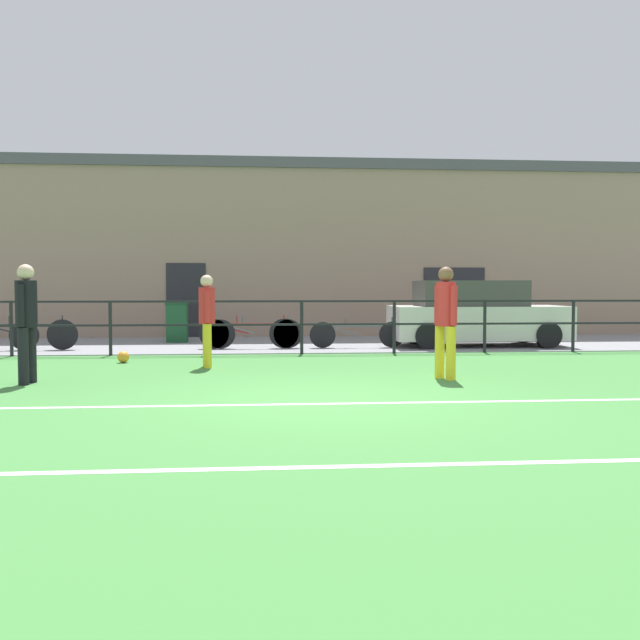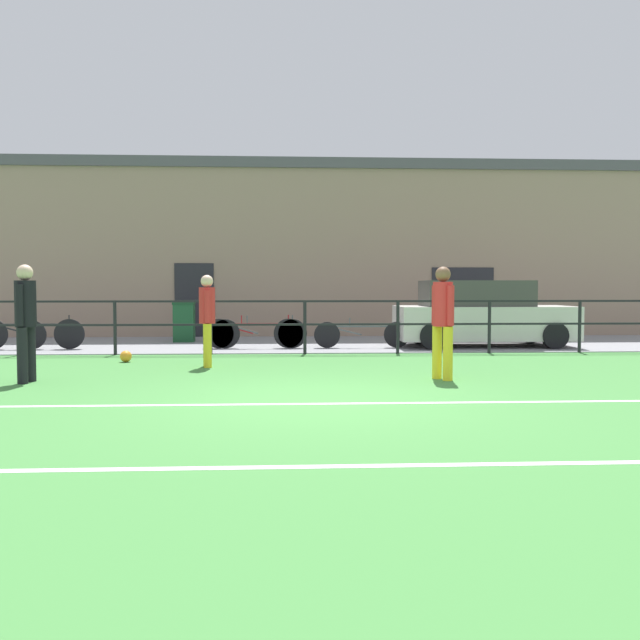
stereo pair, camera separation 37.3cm
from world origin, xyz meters
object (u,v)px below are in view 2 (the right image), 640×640
at_px(soccer_ball_match, 126,356).
at_px(trash_bin_0, 184,321).
at_px(bicycle_parked_3, 254,333).
at_px(bicycle_parked_1, 362,334).
at_px(player_winger, 207,315).
at_px(player_goalkeeper, 26,316).
at_px(bicycle_parked_0, 31,334).
at_px(player_striker, 443,316).
at_px(bicycle_parked_4, 259,333).
at_px(parked_car_red, 482,315).

distance_m(soccer_ball_match, trash_bin_0, 4.64).
height_order(bicycle_parked_3, trash_bin_0, trash_bin_0).
distance_m(bicycle_parked_1, bicycle_parked_3, 2.50).
xyz_separation_m(player_winger, bicycle_parked_3, (0.68, 3.49, -0.56)).
distance_m(player_goalkeeper, bicycle_parked_1, 7.85).
relative_size(bicycle_parked_1, bicycle_parked_3, 0.98).
xyz_separation_m(bicycle_parked_0, trash_bin_0, (3.16, 1.97, 0.17)).
relative_size(soccer_ball_match, trash_bin_0, 0.21).
bearing_deg(soccer_ball_match, bicycle_parked_1, 28.56).
relative_size(player_striker, player_winger, 1.06).
xyz_separation_m(player_goalkeeper, bicycle_parked_0, (-1.87, 5.39, -0.63)).
xyz_separation_m(bicycle_parked_0, bicycle_parked_1, (7.53, 0.00, -0.04)).
distance_m(player_goalkeeper, player_striker, 6.30).
bearing_deg(player_winger, bicycle_parked_3, -19.44).
xyz_separation_m(bicycle_parked_3, trash_bin_0, (-1.86, 1.97, 0.17)).
height_order(player_goalkeeper, trash_bin_0, player_goalkeeper).
bearing_deg(player_striker, player_goalkeeper, -116.15).
xyz_separation_m(bicycle_parked_0, bicycle_parked_3, (5.03, 0.00, -0.00)).
distance_m(player_winger, bicycle_parked_0, 5.61).
bearing_deg(bicycle_parked_1, player_goalkeeper, -136.41).
relative_size(bicycle_parked_4, trash_bin_0, 2.13).
xyz_separation_m(player_goalkeeper, bicycle_parked_3, (3.16, 5.39, -0.63)).
bearing_deg(bicycle_parked_4, player_striker, -60.71).
xyz_separation_m(parked_car_red, trash_bin_0, (-7.27, 1.69, -0.22)).
bearing_deg(trash_bin_0, player_striker, -55.78).
height_order(soccer_ball_match, bicycle_parked_4, bicycle_parked_4).
xyz_separation_m(bicycle_parked_1, bicycle_parked_4, (-2.38, 0.00, 0.03)).
distance_m(parked_car_red, bicycle_parked_0, 10.44).
bearing_deg(bicycle_parked_1, trash_bin_0, 155.69).
height_order(bicycle_parked_1, bicycle_parked_3, bicycle_parked_3).
bearing_deg(player_goalkeeper, bicycle_parked_4, 154.42).
bearing_deg(player_goalkeeper, player_winger, 133.17).
bearing_deg(parked_car_red, bicycle_parked_1, -174.55).
bearing_deg(player_goalkeeper, bicycle_parked_1, 139.34).
bearing_deg(bicycle_parked_0, parked_car_red, 1.52).
distance_m(parked_car_red, bicycle_parked_4, 5.31).
bearing_deg(bicycle_parked_1, bicycle_parked_3, 180.00).
xyz_separation_m(player_striker, bicycle_parked_1, (-0.64, 5.39, -0.66)).
height_order(player_striker, player_winger, player_striker).
relative_size(player_goalkeeper, trash_bin_0, 1.70).
relative_size(player_striker, bicycle_parked_1, 0.78).
xyz_separation_m(player_winger, trash_bin_0, (-1.19, 5.46, -0.39)).
height_order(player_winger, bicycle_parked_1, player_winger).
distance_m(player_goalkeeper, soccer_ball_match, 3.03).
height_order(soccer_ball_match, parked_car_red, parked_car_red).
relative_size(parked_car_red, bicycle_parked_4, 1.87).
distance_m(parked_car_red, bicycle_parked_3, 5.43).
bearing_deg(parked_car_red, bicycle_parked_4, -177.00).
relative_size(player_striker, trash_bin_0, 1.68).
distance_m(bicycle_parked_0, bicycle_parked_4, 5.15).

